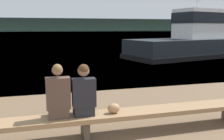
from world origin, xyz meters
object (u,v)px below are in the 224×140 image
person_right (84,93)px  person_left (58,95)px  shopping_bag (114,108)px  tugboat_red (195,42)px  bench_main (85,119)px

person_right → person_left: bearing=179.9°
shopping_bag → person_right: bearing=177.3°
person_left → tugboat_red: (10.86, 12.01, 0.20)m
shopping_bag → tugboat_red: bearing=50.9°
tugboat_red → shopping_bag: bearing=126.6°
bench_main → shopping_bag: size_ratio=29.34×
tugboat_red → person_right: bearing=124.9°
person_right → tugboat_red: size_ratio=0.09×
shopping_bag → tugboat_red: 15.52m
person_right → tugboat_red: (10.38, 12.01, 0.19)m
person_left → tugboat_red: tugboat_red is taller
person_right → tugboat_red: bearing=49.2°
person_right → tugboat_red: tugboat_red is taller
bench_main → person_right: bearing=171.9°
person_right → shopping_bag: size_ratio=4.02×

